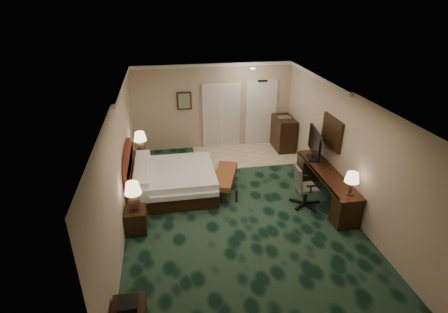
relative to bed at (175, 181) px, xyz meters
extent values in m
cube|color=black|center=(1.39, -1.05, -0.32)|extent=(5.00, 7.50, 0.00)
cube|color=silver|center=(1.39, -1.05, 2.38)|extent=(5.00, 7.50, 0.00)
cube|color=tan|center=(1.39, 2.70, 1.03)|extent=(5.00, 0.00, 2.70)
cube|color=tan|center=(1.39, -4.80, 1.03)|extent=(5.00, 0.00, 2.70)
cube|color=tan|center=(-1.11, -1.05, 1.03)|extent=(0.00, 7.50, 2.70)
cube|color=tan|center=(3.89, -1.05, 1.03)|extent=(0.00, 7.50, 2.70)
cube|color=beige|center=(2.29, 1.85, -0.31)|extent=(3.20, 1.70, 0.01)
cube|color=silver|center=(2.94, 2.67, 0.73)|extent=(1.02, 0.06, 2.18)
cube|color=#BBB5AD|center=(1.64, 2.66, 0.73)|extent=(1.20, 0.06, 2.10)
cube|color=#4A705A|center=(0.49, 2.66, 1.28)|extent=(0.45, 0.06, 0.55)
cube|color=white|center=(3.85, -0.45, 1.23)|extent=(0.05, 0.95, 0.75)
cube|color=silver|center=(0.00, 0.00, 0.00)|extent=(2.02, 1.87, 0.64)
cube|color=black|center=(-0.87, -1.46, -0.05)|extent=(0.43, 0.49, 0.53)
cube|color=black|center=(-0.86, 1.24, -0.04)|extent=(0.45, 0.52, 0.56)
cube|color=brown|center=(1.26, -0.11, -0.08)|extent=(0.91, 1.49, 0.48)
cube|color=black|center=(3.59, -0.97, 0.05)|extent=(0.56, 2.59, 0.75)
cube|color=black|center=(3.54, -0.23, 0.83)|extent=(0.26, 1.02, 0.80)
cube|color=black|center=(3.57, 2.15, 0.20)|extent=(0.55, 0.99, 1.05)
camera|label=1|loc=(-0.08, -7.77, 4.36)|focal=28.00mm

